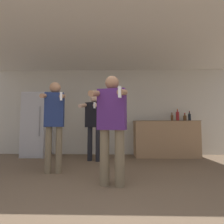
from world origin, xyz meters
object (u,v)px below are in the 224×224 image
bottle_short_whiskey (178,116)px  bottle_tall_gin (172,117)px  person_woman_foreground (112,122)px  refrigerator (38,125)px  bottle_red_label (185,118)px  person_man_side (54,118)px  bottle_amber_bourbon (190,117)px  person_spectator_back (94,120)px

bottle_short_whiskey → bottle_tall_gin: (-0.16, 0.00, -0.04)m
person_woman_foreground → bottle_tall_gin: bearing=55.7°
bottle_short_whiskey → person_woman_foreground: (-1.79, -2.39, -0.21)m
refrigerator → bottle_red_label: refrigerator is taller
bottle_short_whiskey → person_woman_foreground: 3.00m
person_woman_foreground → person_man_side: (-1.07, 0.62, 0.09)m
bottle_amber_bourbon → person_woman_foreground: (-2.12, -2.39, -0.18)m
bottle_amber_bourbon → bottle_tall_gin: size_ratio=1.09×
person_woman_foreground → person_man_side: size_ratio=0.96×
person_man_side → person_woman_foreground: bearing=-30.3°
bottle_short_whiskey → person_woman_foreground: person_woman_foreground is taller
refrigerator → person_woman_foreground: size_ratio=1.10×
bottle_red_label → bottle_tall_gin: bearing=180.0°
refrigerator → person_woman_foreground: (2.16, -2.35, 0.03)m
refrigerator → person_spectator_back: refrigerator is taller
person_woman_foreground → bottle_red_label: bearing=50.3°
bottle_tall_gin → person_man_side: 3.23m
refrigerator → bottle_tall_gin: bearing=0.7°
bottle_amber_bourbon → bottle_short_whiskey: 0.33m
refrigerator → bottle_tall_gin: 3.79m
person_man_side → bottle_short_whiskey: bearing=31.8°
refrigerator → bottle_red_label: bearing=0.6°
refrigerator → bottle_tall_gin: (3.79, 0.04, 0.20)m
refrigerator → bottle_short_whiskey: bearing=0.6°
bottle_red_label → person_woman_foreground: person_woman_foreground is taller
bottle_short_whiskey → bottle_red_label: (0.20, 0.00, -0.05)m
bottle_short_whiskey → person_spectator_back: 2.37m
bottle_amber_bourbon → person_man_side: person_man_side is taller
refrigerator → bottle_short_whiskey: refrigerator is taller
bottle_amber_bourbon → person_woman_foreground: person_woman_foreground is taller
bottle_red_label → person_man_side: person_man_side is taller
person_spectator_back → refrigerator: bearing=158.8°
person_spectator_back → bottle_short_whiskey: bearing=17.0°
bottle_tall_gin → person_woman_foreground: person_woman_foreground is taller
person_man_side → person_spectator_back: person_man_side is taller
person_man_side → person_spectator_back: size_ratio=1.02×
bottle_tall_gin → bottle_amber_bourbon: bearing=0.0°
bottle_tall_gin → person_woman_foreground: 2.90m
person_woman_foreground → bottle_short_whiskey: bearing=53.3°
refrigerator → person_man_side: bearing=-57.7°
bottle_short_whiskey → person_man_side: (-2.85, -1.77, -0.12)m
refrigerator → person_man_side: (1.09, -1.73, 0.12)m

